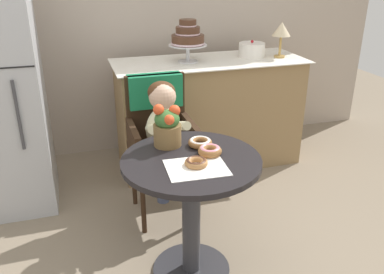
{
  "coord_description": "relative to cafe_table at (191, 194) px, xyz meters",
  "views": [
    {
      "loc": [
        -0.54,
        -1.78,
        1.65
      ],
      "look_at": [
        0.05,
        0.15,
        0.77
      ],
      "focal_mm": 38.27,
      "sensor_mm": 36.0,
      "label": 1
    }
  ],
  "objects": [
    {
      "name": "ground_plane",
      "position": [
        0.0,
        0.0,
        -0.51
      ],
      "size": [
        8.0,
        8.0,
        0.0
      ],
      "primitive_type": "plane",
      "color": "gray"
    },
    {
      "name": "cafe_table",
      "position": [
        0.0,
        0.0,
        0.0
      ],
      "size": [
        0.72,
        0.72,
        0.72
      ],
      "color": "black",
      "rests_on": "ground"
    },
    {
      "name": "wicker_chair",
      "position": [
        -0.01,
        0.71,
        0.13
      ],
      "size": [
        0.42,
        0.45,
        0.95
      ],
      "rotation": [
        0.0,
        0.0,
        0.06
      ],
      "color": "#332114",
      "rests_on": "ground"
    },
    {
      "name": "seated_child",
      "position": [
        -0.01,
        0.56,
        0.17
      ],
      "size": [
        0.27,
        0.32,
        0.73
      ],
      "color": "beige",
      "rests_on": "ground"
    },
    {
      "name": "paper_napkin",
      "position": [
        -0.01,
        -0.11,
        0.21
      ],
      "size": [
        0.3,
        0.25,
        0.0
      ],
      "primitive_type": "cube",
      "rotation": [
        0.0,
        0.0,
        -0.05
      ],
      "color": "white",
      "rests_on": "cafe_table"
    },
    {
      "name": "donut_front",
      "position": [
        0.1,
        0.01,
        0.24
      ],
      "size": [
        0.12,
        0.12,
        0.05
      ],
      "color": "#936033",
      "rests_on": "cafe_table"
    },
    {
      "name": "donut_mid",
      "position": [
        0.0,
        -0.08,
        0.23
      ],
      "size": [
        0.11,
        0.11,
        0.04
      ],
      "color": "#AD7542",
      "rests_on": "cafe_table"
    },
    {
      "name": "donut_side",
      "position": [
        0.09,
        0.13,
        0.23
      ],
      "size": [
        0.13,
        0.13,
        0.04
      ],
      "color": "#936033",
      "rests_on": "cafe_table"
    },
    {
      "name": "flower_vase",
      "position": [
        -0.07,
        0.19,
        0.32
      ],
      "size": [
        0.15,
        0.15,
        0.24
      ],
      "color": "brown",
      "rests_on": "cafe_table"
    },
    {
      "name": "display_counter",
      "position": [
        0.55,
        1.3,
        -0.05
      ],
      "size": [
        1.56,
        0.62,
        0.9
      ],
      "color": "#93754C",
      "rests_on": "ground"
    },
    {
      "name": "tiered_cake_stand",
      "position": [
        0.37,
        1.3,
        0.59
      ],
      "size": [
        0.3,
        0.3,
        0.33
      ],
      "color": "silver",
      "rests_on": "display_counter"
    },
    {
      "name": "round_layer_cake",
      "position": [
        0.92,
        1.31,
        0.45
      ],
      "size": [
        0.22,
        0.22,
        0.14
      ],
      "color": "white",
      "rests_on": "display_counter"
    },
    {
      "name": "table_lamp",
      "position": [
        1.14,
        1.24,
        0.61
      ],
      "size": [
        0.15,
        0.15,
        0.28
      ],
      "color": "#B28C47",
      "rests_on": "display_counter"
    }
  ]
}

